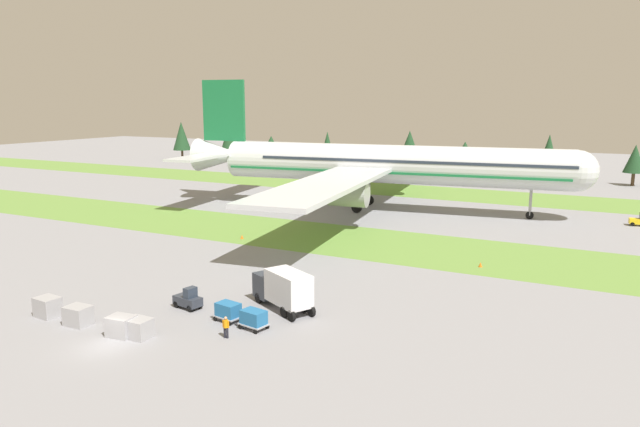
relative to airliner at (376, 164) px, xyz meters
The scene contains 17 objects.
ground_plane 62.54m from the airliner, 86.96° to the right, with size 400.00×400.00×0.00m, color gray.
grass_strip_near 24.03m from the airliner, 81.67° to the right, with size 320.00×16.80×0.01m, color olive.
grass_strip_far 24.61m from the airliner, 81.89° to the left, with size 320.00×16.80×0.01m, color olive.
airliner is the anchor object (origin of this frame).
baggage_tug 53.20m from the airliner, 86.30° to the right, with size 2.79×1.74×1.97m.
cargo_dolly_lead 54.60m from the airliner, 81.14° to the right, with size 2.43×1.87×1.55m.
cargo_dolly_second 55.61m from the airliner, 78.29° to the right, with size 2.43×1.87×1.55m.
catering_truck 50.51m from the airliner, 77.39° to the right, with size 7.22×5.30×3.58m.
pushback_tractor 40.44m from the airliner, ahead, with size 2.75×1.63×1.97m.
ground_crew_marshaller 57.91m from the airliner, 79.65° to the right, with size 0.55×0.36×1.74m.
uld_container_0 60.28m from the airliner, 91.97° to the right, with size 2.00×1.60×1.58m, color #A3A3A8.
uld_container_1 60.34m from the airliner, 95.69° to the right, with size 2.00×1.60×1.67m, color #A3A3A8.
uld_container_2 60.42m from the airliner, 87.31° to the right, with size 2.00×1.60×1.60m, color #A3A3A8.
uld_container_3 60.13m from the airliner, 85.96° to the right, with size 2.00×1.60×1.51m, color #A3A3A8.
taxiway_marker_0 30.19m from the airliner, 105.32° to the right, with size 0.44×0.44×0.51m, color orange.
taxiway_marker_1 36.93m from the airliner, 49.46° to the right, with size 0.44×0.44×0.54m, color orange.
distant_tree_line 52.86m from the airliner, 85.20° to the left, with size 185.45×11.31×12.43m.
Camera 1 is at (33.14, -29.62, 18.02)m, focal length 33.17 mm.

